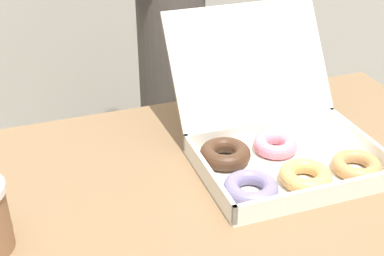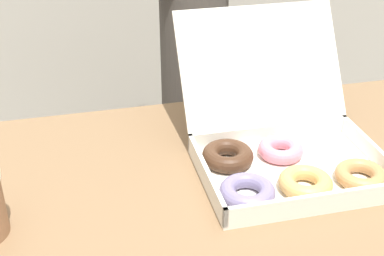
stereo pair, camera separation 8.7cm
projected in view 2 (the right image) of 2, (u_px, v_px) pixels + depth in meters
name	position (u px, v px, depth m)	size (l,w,h in m)	color
donut_box	(280.00, 148.00, 1.01)	(0.35, 0.39, 0.25)	white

